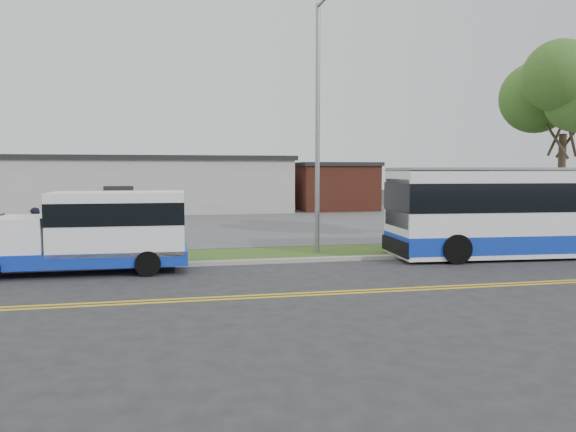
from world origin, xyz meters
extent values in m
plane|color=#28282B|center=(0.00, 0.00, 0.00)|extent=(140.00, 140.00, 0.00)
cube|color=yellow|center=(0.00, -3.85, 0.01)|extent=(70.00, 0.12, 0.01)
cube|color=yellow|center=(0.00, -4.15, 0.01)|extent=(70.00, 0.12, 0.01)
cube|color=#9E9B93|center=(0.00, 1.10, 0.07)|extent=(80.00, 0.30, 0.15)
cube|color=#33551C|center=(0.00, 2.90, 0.05)|extent=(80.00, 3.30, 0.10)
cube|color=#4C4C4F|center=(0.00, 17.00, 0.05)|extent=(80.00, 25.00, 0.10)
cube|color=#9E9E99|center=(-6.00, 27.00, 2.00)|extent=(25.00, 10.00, 4.00)
cube|color=black|center=(-6.00, 27.00, 4.17)|extent=(25.40, 10.40, 0.35)
cube|color=black|center=(-6.00, 22.05, 1.10)|extent=(2.00, 0.15, 2.20)
cube|color=brown|center=(10.50, 26.00, 1.80)|extent=(6.00, 7.00, 3.60)
cube|color=black|center=(10.50, 26.00, 3.75)|extent=(6.30, 7.30, 0.30)
cylinder|color=#372A1E|center=(14.00, 3.00, 2.48)|extent=(0.32, 0.32, 4.76)
ellipsoid|color=#315E21|center=(14.00, 3.00, 6.22)|extent=(5.20, 5.20, 4.42)
cylinder|color=gray|center=(3.00, 2.80, 4.85)|extent=(0.18, 0.18, 9.50)
cylinder|color=gray|center=(3.00, 2.10, 9.50)|extent=(0.12, 1.40, 0.12)
cube|color=#1031B4|center=(-5.30, 0.59, 0.52)|extent=(6.48, 2.33, 0.47)
cube|color=white|center=(-4.26, 0.57, 1.61)|extent=(4.21, 2.28, 1.99)
cube|color=black|center=(-4.26, 0.57, 1.94)|extent=(4.23, 2.31, 0.71)
cube|color=white|center=(-7.29, 0.64, 1.28)|extent=(1.75, 2.07, 1.13)
cylinder|color=black|center=(-7.93, 1.68, 0.40)|extent=(0.80, 0.28, 0.79)
cylinder|color=black|center=(-3.34, -0.48, 0.40)|extent=(0.80, 0.28, 0.79)
cylinder|color=black|center=(-3.29, 1.57, 0.40)|extent=(0.80, 0.28, 0.79)
cube|color=white|center=(11.58, 0.60, 1.71)|extent=(12.28, 3.54, 3.20)
cube|color=#1031B4|center=(11.58, 0.60, 0.61)|extent=(12.30, 3.57, 0.66)
cube|color=black|center=(11.58, 0.60, 2.31)|extent=(12.32, 3.59, 1.05)
cube|color=black|center=(5.59, 0.99, 2.09)|extent=(0.28, 2.54, 1.76)
cube|color=black|center=(5.51, 1.00, 0.50)|extent=(0.31, 2.76, 0.55)
cube|color=gray|center=(11.58, 0.60, 3.33)|extent=(12.28, 3.54, 0.13)
cylinder|color=black|center=(7.20, -0.42, 0.53)|extent=(1.08, 0.42, 1.06)
cylinder|color=black|center=(7.37, 2.18, 0.53)|extent=(1.08, 0.42, 1.06)
imported|color=black|center=(-7.38, 3.14, 1.04)|extent=(0.80, 0.67, 1.88)
imported|color=#A7AAAE|center=(-5.73, 11.60, 0.87)|extent=(2.96, 4.95, 1.54)
imported|color=silver|center=(-5.51, 15.13, 0.70)|extent=(2.97, 4.44, 1.19)
sphere|color=white|center=(-7.68, 2.89, 0.26)|extent=(0.32, 0.32, 0.32)
sphere|color=white|center=(-7.08, 3.39, 0.26)|extent=(0.32, 0.32, 0.32)
camera|label=1|loc=(-2.72, -18.29, 3.31)|focal=35.00mm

